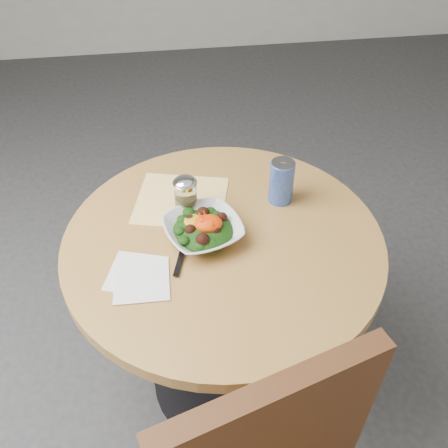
% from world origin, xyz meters
% --- Properties ---
extents(ground, '(6.00, 6.00, 0.00)m').
position_xyz_m(ground, '(0.00, 0.00, 0.00)').
color(ground, '#2E2E31').
rests_on(ground, ground).
extents(table, '(0.90, 0.90, 0.75)m').
position_xyz_m(table, '(0.00, 0.00, 0.55)').
color(table, black).
rests_on(table, ground).
extents(cloth_napkin, '(0.32, 0.30, 0.00)m').
position_xyz_m(cloth_napkin, '(-0.10, 0.18, 0.75)').
color(cloth_napkin, '#FFAF0D').
rests_on(cloth_napkin, table).
extents(paper_napkins, '(0.18, 0.19, 0.00)m').
position_xyz_m(paper_napkins, '(-0.24, -0.12, 0.75)').
color(paper_napkins, white).
rests_on(paper_napkins, table).
extents(salad_bowl, '(0.26, 0.26, 0.08)m').
position_xyz_m(salad_bowl, '(-0.05, 0.01, 0.78)').
color(salad_bowl, silver).
rests_on(salad_bowl, table).
extents(fork, '(0.08, 0.20, 0.00)m').
position_xyz_m(fork, '(-0.11, -0.02, 0.76)').
color(fork, black).
rests_on(fork, table).
extents(spice_shaker, '(0.07, 0.07, 0.12)m').
position_xyz_m(spice_shaker, '(-0.09, 0.12, 0.81)').
color(spice_shaker, silver).
rests_on(spice_shaker, table).
extents(beverage_can, '(0.07, 0.07, 0.14)m').
position_xyz_m(beverage_can, '(0.19, 0.14, 0.82)').
color(beverage_can, '#0D2A97').
rests_on(beverage_can, table).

